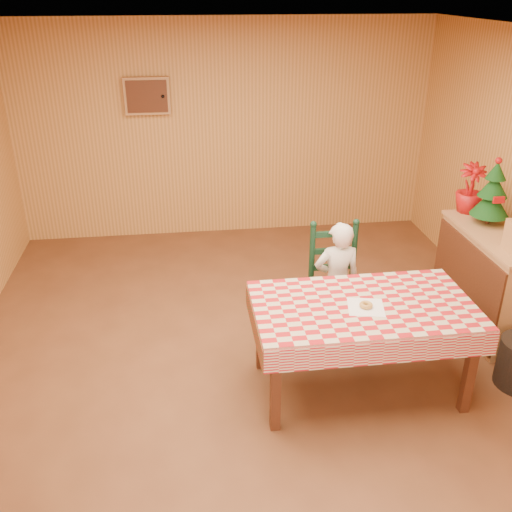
{
  "coord_description": "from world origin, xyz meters",
  "views": [
    {
      "loc": [
        -0.54,
        -3.87,
        2.92
      ],
      "look_at": [
        0.0,
        0.2,
        0.95
      ],
      "focal_mm": 40.0,
      "sensor_mm": 36.0,
      "label": 1
    }
  ],
  "objects": [
    {
      "name": "ground",
      "position": [
        0.0,
        0.0,
        0.0
      ],
      "size": [
        6.0,
        6.0,
        0.0
      ],
      "primitive_type": "plane",
      "color": "brown",
      "rests_on": "ground"
    },
    {
      "name": "cabin_walls",
      "position": [
        -0.0,
        0.53,
        1.83
      ],
      "size": [
        5.1,
        6.05,
        2.65
      ],
      "color": "#C88F48",
      "rests_on": "ground"
    },
    {
      "name": "dining_table",
      "position": [
        0.73,
        -0.35,
        0.69
      ],
      "size": [
        1.66,
        0.96,
        0.77
      ],
      "color": "#4F2615",
      "rests_on": "ground"
    },
    {
      "name": "ladder_chair",
      "position": [
        0.73,
        0.44,
        0.5
      ],
      "size": [
        0.44,
        0.4,
        1.08
      ],
      "color": "black",
      "rests_on": "ground"
    },
    {
      "name": "seated_child",
      "position": [
        0.73,
        0.38,
        0.56
      ],
      "size": [
        0.41,
        0.27,
        1.12
      ],
      "primitive_type": "imported",
      "rotation": [
        0.0,
        0.0,
        3.14
      ],
      "color": "silver",
      "rests_on": "ground"
    },
    {
      "name": "napkin",
      "position": [
        0.73,
        -0.4,
        0.77
      ],
      "size": [
        0.31,
        0.31,
        0.0
      ],
      "primitive_type": "cube",
      "rotation": [
        0.0,
        0.0,
        -0.21
      ],
      "color": "white",
      "rests_on": "dining_table"
    },
    {
      "name": "donut",
      "position": [
        0.73,
        -0.4,
        0.79
      ],
      "size": [
        0.12,
        0.12,
        0.03
      ],
      "primitive_type": "torus",
      "rotation": [
        0.0,
        0.0,
        -0.24
      ],
      "color": "#B48A40",
      "rests_on": "napkin"
    },
    {
      "name": "shelf_unit",
      "position": [
        2.19,
        0.41,
        0.47
      ],
      "size": [
        0.54,
        1.24,
        0.93
      ],
      "color": "tan",
      "rests_on": "ground"
    },
    {
      "name": "christmas_tree",
      "position": [
        2.2,
        0.66,
        1.21
      ],
      "size": [
        0.34,
        0.34,
        0.62
      ],
      "color": "#4F2615",
      "rests_on": "shelf_unit"
    },
    {
      "name": "flower_arrangement",
      "position": [
        2.15,
        0.96,
        1.17
      ],
      "size": [
        0.3,
        0.3,
        0.47
      ],
      "primitive_type": "imported",
      "rotation": [
        0.0,
        0.0,
        -0.14
      ],
      "color": "#A60F10",
      "rests_on": "shelf_unit"
    }
  ]
}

